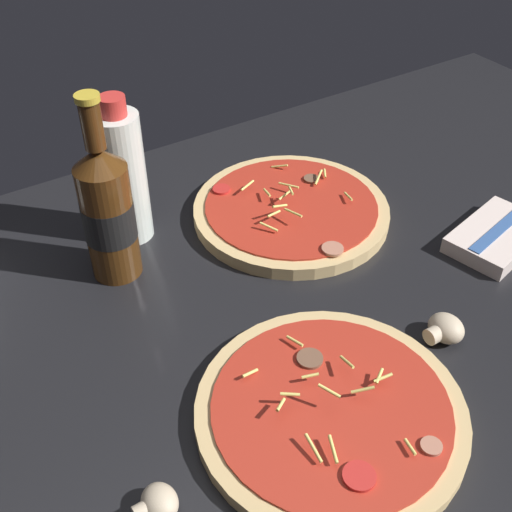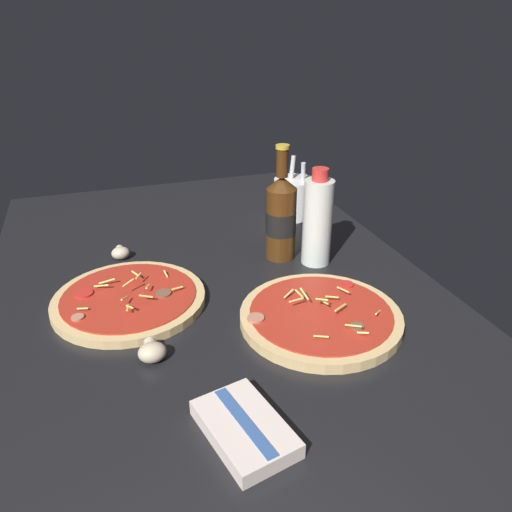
{
  "view_description": "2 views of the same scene",
  "coord_description": "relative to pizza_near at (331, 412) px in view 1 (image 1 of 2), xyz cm",
  "views": [
    {
      "loc": [
        -39.04,
        -48.68,
        60.42
      ],
      "look_at": [
        -7.0,
        1.57,
        11.02
      ],
      "focal_mm": 45.0,
      "sensor_mm": 36.0,
      "label": 1
    },
    {
      "loc": [
        76.77,
        -20.15,
        54.7
      ],
      "look_at": [
        -10.54,
        9.16,
        8.13
      ],
      "focal_mm": 35.0,
      "sensor_mm": 36.0,
      "label": 2
    }
  ],
  "objects": [
    {
      "name": "pizza_near",
      "position": [
        0.0,
        0.0,
        0.0
      ],
      "size": [
        29.39,
        29.39,
        4.91
      ],
      "color": "tan",
      "rests_on": "counter_slab"
    },
    {
      "name": "oil_bottle",
      "position": [
        -4.66,
        41.75,
        9.06
      ],
      "size": [
        6.42,
        6.42,
        21.82
      ],
      "color": "silver",
      "rests_on": "counter_slab"
    },
    {
      "name": "beer_bottle",
      "position": [
        -9.69,
        35.16,
        8.93
      ],
      "size": [
        6.82,
        6.82,
        26.05
      ],
      "color": "#47280F",
      "rests_on": "counter_slab"
    },
    {
      "name": "counter_slab",
      "position": [
        9.45,
        17.25,
        -2.22
      ],
      "size": [
        160.0,
        90.0,
        2.5
      ],
      "color": "black",
      "rests_on": "ground"
    },
    {
      "name": "mushroom_left",
      "position": [
        -20.45,
        0.17,
        0.47
      ],
      "size": [
        4.3,
        4.1,
        2.87
      ],
      "color": "beige",
      "rests_on": "counter_slab"
    },
    {
      "name": "dish_towel",
      "position": [
        38.92,
        11.35,
        0.25
      ],
      "size": [
        16.62,
        12.42,
        2.56
      ],
      "color": "beige",
      "rests_on": "counter_slab"
    },
    {
      "name": "pizza_far",
      "position": [
        17.56,
        32.62,
        0.15
      ],
      "size": [
        29.63,
        29.63,
        5.04
      ],
      "color": "tan",
      "rests_on": "counter_slab"
    },
    {
      "name": "mushroom_right",
      "position": [
        18.74,
        1.85,
        0.66
      ],
      "size": [
        4.89,
        4.66,
        3.26
      ],
      "color": "beige",
      "rests_on": "counter_slab"
    }
  ]
}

